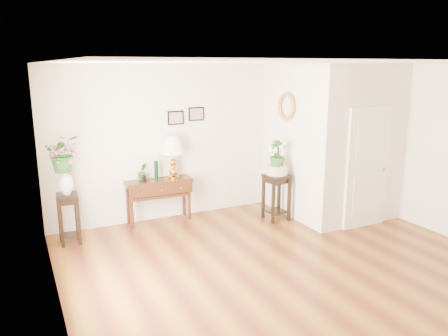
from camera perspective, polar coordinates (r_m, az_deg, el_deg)
floor at (r=6.37m, az=8.46°, el=-12.64°), size 6.00×5.50×0.02m
ceiling at (r=5.74m, az=9.43°, el=13.42°), size 6.00×5.50×0.02m
wall_back at (r=8.26m, az=-2.04°, el=3.71°), size 6.00×0.02×2.80m
wall_left at (r=4.89m, az=-21.39°, el=-3.90°), size 0.02×5.50×2.80m
wall_right at (r=7.98m, az=26.92°, el=1.94°), size 0.02×5.50×2.80m
partition at (r=8.54m, az=13.73°, el=3.66°), size 1.80×1.95×2.80m
door at (r=7.88m, az=18.20°, el=-0.01°), size 0.90×0.05×2.10m
art_print_left at (r=7.93m, az=-6.32°, el=6.53°), size 0.30×0.02×0.25m
art_print_right at (r=8.07m, az=-3.64°, el=7.06°), size 0.30×0.02×0.25m
wall_ornament at (r=7.99m, az=8.15°, el=7.97°), size 0.07×0.51×0.51m
console_table at (r=7.96m, az=-8.50°, el=-4.25°), size 1.20×0.44×0.79m
table_lamp at (r=7.86m, az=-6.68°, el=1.19°), size 0.53×0.53×0.78m
green_vase at (r=7.80m, az=-8.85°, el=-0.32°), size 0.09×0.09×0.34m
potted_plant at (r=7.74m, az=-10.62°, el=-0.59°), size 0.19×0.16×0.32m
plant_stand_a at (r=7.34m, az=-19.60°, el=-6.26°), size 0.35×0.35×0.82m
porcelain_vase at (r=7.17m, az=-19.99°, el=-1.46°), size 0.24×0.24×0.40m
lily_arrangement at (r=7.07m, az=-20.28°, el=2.19°), size 0.55×0.49×0.58m
plant_stand_b at (r=8.04m, az=6.83°, el=-3.78°), size 0.46×0.46×0.85m
ceramic_bowl at (r=7.91m, az=6.93°, el=-0.27°), size 0.43×0.43×0.17m
narcissus at (r=7.85m, az=6.99°, el=1.78°), size 0.33×0.33×0.50m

